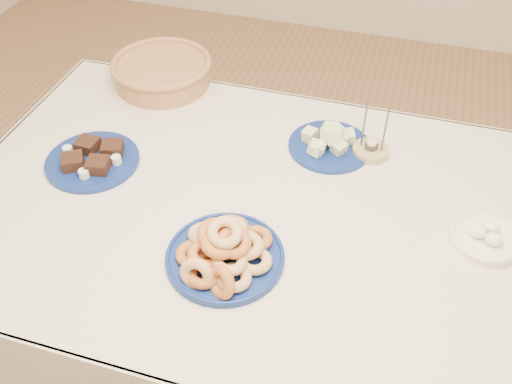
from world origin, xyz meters
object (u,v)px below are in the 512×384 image
at_px(dining_table, 261,233).
at_px(egg_bowl, 485,238).
at_px(wicker_basket, 162,71).
at_px(candle_holder, 371,150).
at_px(donut_platter, 224,252).
at_px(melon_plate, 330,142).
at_px(brownie_plate, 93,159).

xyz_separation_m(dining_table, egg_bowl, (0.58, 0.04, 0.12)).
bearing_deg(wicker_basket, candle_holder, -13.59).
height_order(wicker_basket, candle_holder, candle_holder).
distance_m(donut_platter, egg_bowl, 0.66).
relative_size(dining_table, melon_plate, 6.33).
height_order(melon_plate, candle_holder, candle_holder).
height_order(donut_platter, brownie_plate, donut_platter).
relative_size(dining_table, donut_platter, 4.82).
height_order(melon_plate, wicker_basket, wicker_basket).
bearing_deg(dining_table, brownie_plate, 176.47).
distance_m(candle_holder, egg_bowl, 0.43).
bearing_deg(donut_platter, dining_table, 81.06).
bearing_deg(dining_table, donut_platter, -98.94).
bearing_deg(wicker_basket, brownie_plate, -93.28).
distance_m(dining_table, wicker_basket, 0.72).
distance_m(melon_plate, brownie_plate, 0.71).
relative_size(donut_platter, brownie_plate, 1.08).
xyz_separation_m(dining_table, donut_platter, (-0.03, -0.21, 0.14)).
bearing_deg(candle_holder, egg_bowl, -39.37).
bearing_deg(brownie_plate, dining_table, -3.53).
bearing_deg(melon_plate, wicker_basket, 163.42).
bearing_deg(donut_platter, candle_holder, 61.40).
height_order(brownie_plate, egg_bowl, egg_bowl).
relative_size(wicker_basket, candle_holder, 2.29).
distance_m(donut_platter, brownie_plate, 0.55).
distance_m(donut_platter, candle_holder, 0.59).
height_order(donut_platter, melon_plate, donut_platter).
bearing_deg(candle_holder, donut_platter, -118.60).
relative_size(dining_table, egg_bowl, 8.54).
height_order(dining_table, wicker_basket, wicker_basket).
bearing_deg(candle_holder, melon_plate, -177.35).
relative_size(melon_plate, egg_bowl, 1.35).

